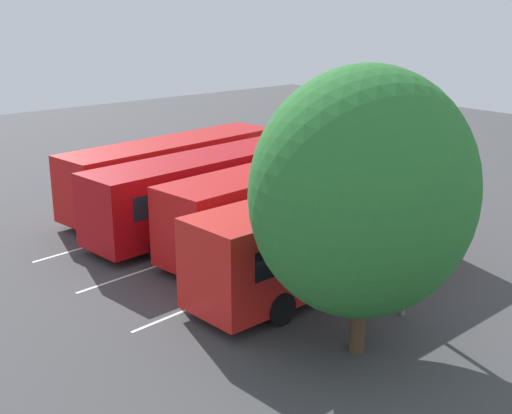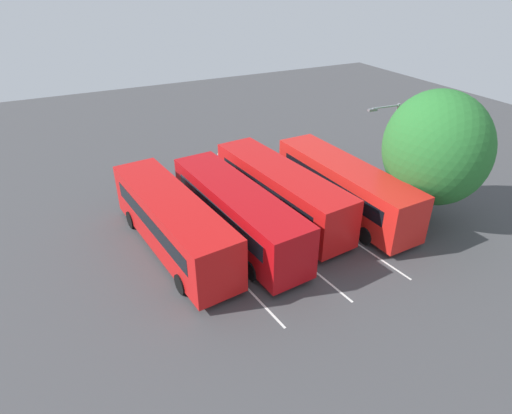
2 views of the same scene
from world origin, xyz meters
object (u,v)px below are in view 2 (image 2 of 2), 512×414
object	(u,v)px
bus_far_right	(172,221)
pedestrian	(219,161)
bus_far_left	(344,186)
depot_tree	(436,148)
street_lamp	(389,147)
bus_center_right	(237,211)
bus_center_left	(280,190)

from	to	relation	value
bus_far_right	pedestrian	distance (m)	10.07
bus_far_left	depot_tree	distance (m)	5.63
bus_far_left	pedestrian	xyz separation A→B (m)	(8.76, 4.73, -0.83)
bus_far_left	street_lamp	size ratio (longest dim) A/B	1.71
bus_far_left	pedestrian	size ratio (longest dim) A/B	6.93
pedestrian	street_lamp	bearing A→B (deg)	-2.57
pedestrian	depot_tree	distance (m)	14.98
bus_far_right	street_lamp	xyz separation A→B (m)	(-0.84, -13.80, 2.02)
bus_center_right	bus_far_right	distance (m)	3.54
bus_center_left	bus_far_right	xyz separation A→B (m)	(-0.55, 6.91, 0.00)
bus_center_right	street_lamp	distance (m)	10.50
bus_center_right	bus_far_right	bearing A→B (deg)	74.68
bus_far_left	depot_tree	size ratio (longest dim) A/B	1.41
bus_center_right	bus_far_right	xyz separation A→B (m)	(0.61, 3.49, 0.00)
bus_center_right	pedestrian	distance (m)	9.06
bus_far_right	street_lamp	world-z (taller)	street_lamp
depot_tree	bus_center_left	bearing A→B (deg)	61.68
pedestrian	depot_tree	bearing A→B (deg)	-7.30
bus_far_left	bus_center_right	size ratio (longest dim) A/B	0.99
bus_center_left	bus_center_right	xyz separation A→B (m)	(-1.16, 3.41, 0.00)
bus_center_left	street_lamp	world-z (taller)	street_lamp
bus_center_left	pedestrian	xyz separation A→B (m)	(7.51, 0.92, -0.83)
bus_far_left	street_lamp	distance (m)	3.68
street_lamp	pedestrian	bearing A→B (deg)	-43.82
bus_far_left	bus_far_right	bearing A→B (deg)	83.59
street_lamp	depot_tree	size ratio (longest dim) A/B	0.83
bus_center_right	depot_tree	size ratio (longest dim) A/B	1.42
bus_center_right	street_lamp	world-z (taller)	street_lamp
bus_center_left	bus_far_right	size ratio (longest dim) A/B	1.00
bus_center_left	street_lamp	xyz separation A→B (m)	(-1.39, -6.89, 2.02)
bus_center_right	pedestrian	world-z (taller)	bus_center_right
street_lamp	bus_center_left	bearing A→B (deg)	-6.50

